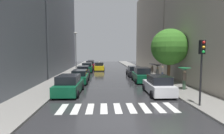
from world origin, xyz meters
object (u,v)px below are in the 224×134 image
Objects in this scene: parked_car_left_second at (80,77)px; pedestrian_near_tree at (157,69)px; parked_car_right_second at (142,75)px; traffic_light_right_corner at (202,58)px; taxi_midroad at (99,67)px; street_tree_right at (169,47)px; parked_car_right_third at (134,71)px; parked_car_left_fourth at (87,68)px; parked_car_left_fifth at (90,65)px; pedestrian_far_side at (162,72)px; parked_car_left_nearest at (69,85)px; pedestrian_foreground at (184,73)px; parked_car_left_sixth at (91,64)px; parked_car_right_nearest at (159,86)px; pedestrian_by_kerb at (152,67)px; lamp_post_left at (76,49)px; parked_car_left_third at (83,71)px.

parked_car_left_second is 9.32m from pedestrian_near_tree.
parked_car_right_second is 10.66m from traffic_light_right_corner.
taxi_midroad is 0.71× the size of street_tree_right.
parked_car_right_third is (7.51, 5.83, -0.01)m from parked_car_left_second.
parked_car_left_fourth is at bearing 113.26° from traffic_light_right_corner.
taxi_midroad is (2.07, -3.83, -0.04)m from parked_car_left_fifth.
parked_car_left_nearest is at bearing -85.63° from pedestrian_far_side.
taxi_midroad reaches higher than parked_car_right_third.
pedestrian_foreground is at bearing -149.80° from parked_car_right_second.
parked_car_left_second is at bearing 171.13° from street_tree_right.
pedestrian_far_side reaches higher than parked_car_left_second.
parked_car_left_sixth is at bearing 158.40° from pedestrian_foreground.
parked_car_right_nearest is 9.99m from pedestrian_by_kerb.
pedestrian_near_tree is (9.26, -0.40, 0.88)m from parked_car_left_second.
lamp_post_left is (-1.68, -2.36, 3.32)m from parked_car_left_fourth.
parked_car_right_third is 11.26m from pedestrian_foreground.
parked_car_left_second is 1.07× the size of parked_car_left_fourth.
parked_car_right_second is at bearing -44.20° from lamp_post_left.
parked_car_left_fourth is 6.70m from parked_car_left_fifth.
traffic_light_right_corner is at bearing -156.73° from parked_car_left_fourth.
parked_car_left_third is 18.05m from parked_car_left_sixth.
pedestrian_by_kerb reaches higher than parked_car_left_sixth.
parked_car_left_second is at bearing 92.58° from parked_car_right_second.
pedestrian_by_kerb is at bearing -146.69° from parked_car_left_fifth.
parked_car_left_fourth is 0.92× the size of parked_car_left_sixth.
parked_car_left_fifth is 1.07× the size of parked_car_right_nearest.
parked_car_left_nearest is at bearing 86.08° from parked_car_right_nearest.
street_tree_right reaches higher than parked_car_left_fourth.
parked_car_right_nearest is at bearing 41.78° from pedestrian_by_kerb.
parked_car_right_nearest is 2.58× the size of pedestrian_far_side.
lamp_post_left is at bearing -62.28° from pedestrian_by_kerb.
parked_car_left_fifth is 2.23× the size of pedestrian_near_tree.
pedestrian_near_tree is (1.75, -6.23, 0.89)m from parked_car_right_third.
pedestrian_by_kerb is 5.80m from street_tree_right.
parked_car_left_nearest is 2.33× the size of pedestrian_near_tree.
parked_car_left_fourth is 0.99× the size of parked_car_right_nearest.
pedestrian_foreground reaches higher than parked_car_right_nearest.
parked_car_left_third is at bearing 33.65° from parked_car_right_nearest.
parked_car_left_fifth is at bearing 0.84° from parked_car_left_nearest.
pedestrian_foreground is 1.09× the size of pedestrian_by_kerb.
pedestrian_by_kerb is at bearing 87.63° from traffic_light_right_corner.
parked_car_left_sixth is 30.75m from pedestrian_foreground.
parked_car_right_third is at bearing -20.33° from lamp_post_left.
lamp_post_left reaches higher than parked_car_right_second.
parked_car_left_fifth is 14.63m from parked_car_right_third.
street_tree_right reaches higher than parked_car_left_sixth.
pedestrian_by_kerb is (0.47, 3.93, -0.07)m from pedestrian_near_tree.
parked_car_left_second is 18.35m from parked_car_left_fifth.
traffic_light_right_corner reaches higher than parked_car_right_third.
pedestrian_foreground is 0.48× the size of traffic_light_right_corner.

